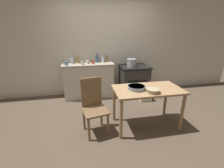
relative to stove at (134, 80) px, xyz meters
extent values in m
plane|color=brown|center=(-0.75, -1.24, -0.40)|extent=(14.00, 14.00, 0.00)
cube|color=beige|center=(-0.75, 0.35, 0.87)|extent=(8.00, 0.07, 2.55)
cube|color=beige|center=(-1.23, 0.07, 0.04)|extent=(1.27, 0.48, 0.88)
cube|color=#A9A08F|center=(-1.23, 0.07, 0.49)|extent=(1.30, 0.51, 0.03)
cube|color=#2D2B28|center=(0.00, 0.00, -0.02)|extent=(0.72, 0.62, 0.77)
cube|color=black|center=(0.00, 0.00, 0.38)|extent=(0.76, 0.66, 0.04)
cube|color=black|center=(0.00, -0.32, -0.07)|extent=(0.50, 0.01, 0.32)
cube|color=#A87F56|center=(-0.26, -1.49, 0.33)|extent=(1.19, 0.65, 0.03)
cylinder|color=#97724E|center=(-0.81, -1.76, -0.05)|extent=(0.06, 0.06, 0.71)
cylinder|color=#97724E|center=(0.28, -1.76, -0.05)|extent=(0.06, 0.06, 0.71)
cylinder|color=#97724E|center=(-0.81, -1.21, -0.05)|extent=(0.06, 0.06, 0.71)
cylinder|color=#97724E|center=(0.28, -1.21, -0.05)|extent=(0.06, 0.06, 0.71)
cube|color=brown|center=(-1.20, -1.53, 0.03)|extent=(0.48, 0.48, 0.03)
cube|color=brown|center=(-1.24, -1.35, 0.30)|extent=(0.36, 0.11, 0.52)
cylinder|color=brown|center=(-1.33, -1.72, -0.20)|extent=(0.04, 0.04, 0.42)
cylinder|color=brown|center=(-1.01, -1.65, -0.20)|extent=(0.04, 0.04, 0.42)
cylinder|color=brown|center=(-1.40, -1.40, -0.20)|extent=(0.04, 0.04, 0.42)
cylinder|color=brown|center=(-1.08, -1.33, -0.20)|extent=(0.04, 0.04, 0.42)
cube|color=beige|center=(0.16, -0.47, -0.25)|extent=(0.29, 0.21, 0.31)
cylinder|color=#A8A8AD|center=(-0.11, -0.07, 0.50)|extent=(0.22, 0.22, 0.19)
cylinder|color=#A8A8AD|center=(-0.11, -0.07, 0.60)|extent=(0.24, 0.24, 0.02)
sphere|color=black|center=(-0.11, -0.07, 0.62)|extent=(0.02, 0.02, 0.02)
cylinder|color=tan|center=(-0.26, -1.67, 0.38)|extent=(0.21, 0.21, 0.07)
cylinder|color=tan|center=(-0.26, -1.67, 0.40)|extent=(0.23, 0.23, 0.01)
cylinder|color=#93A8B2|center=(-0.47, -1.47, 0.38)|extent=(0.29, 0.29, 0.06)
cylinder|color=#8597A0|center=(-0.47, -1.47, 0.40)|extent=(0.31, 0.31, 0.01)
cylinder|color=silver|center=(-0.84, 0.10, 0.57)|extent=(0.06, 0.06, 0.12)
cylinder|color=silver|center=(-0.84, 0.10, 0.65)|extent=(0.02, 0.02, 0.05)
cylinder|color=silver|center=(-1.63, 0.10, 0.57)|extent=(0.07, 0.07, 0.13)
cylinder|color=silver|center=(-1.63, 0.10, 0.67)|extent=(0.03, 0.03, 0.05)
cylinder|color=#3D5675|center=(-0.98, 0.17, 0.60)|extent=(0.08, 0.08, 0.18)
cylinder|color=#3D5675|center=(-0.98, 0.17, 0.72)|extent=(0.03, 0.03, 0.07)
cylinder|color=olive|center=(-0.72, 0.21, 0.58)|extent=(0.07, 0.07, 0.14)
cylinder|color=olive|center=(-0.72, 0.21, 0.67)|extent=(0.03, 0.03, 0.05)
cylinder|color=olive|center=(-1.48, 0.16, 0.58)|extent=(0.07, 0.07, 0.14)
cylinder|color=olive|center=(-1.48, 0.16, 0.67)|extent=(0.03, 0.03, 0.05)
cylinder|color=#4C6B99|center=(-1.76, -0.05, 0.55)|extent=(0.07, 0.07, 0.09)
cylinder|color=beige|center=(-1.37, -0.04, 0.55)|extent=(0.08, 0.08, 0.08)
cylinder|color=#B74C42|center=(-1.10, 0.00, 0.56)|extent=(0.08, 0.08, 0.10)
cylinder|color=silver|center=(-1.24, 0.05, 0.55)|extent=(0.08, 0.08, 0.08)
camera|label=1|loc=(-1.35, -3.76, 1.31)|focal=24.00mm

